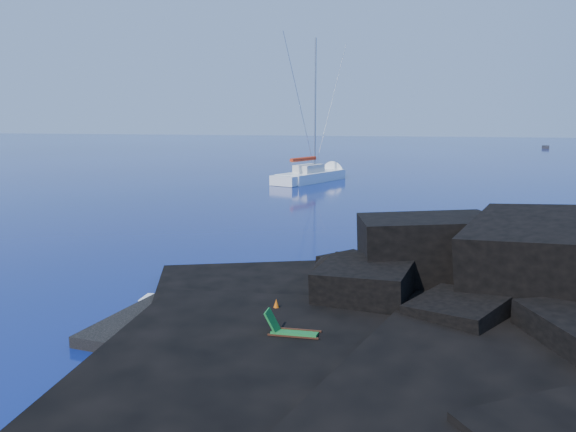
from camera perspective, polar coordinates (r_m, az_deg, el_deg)
name	(u,v)px	position (r m, az deg, el deg)	size (l,w,h in m)	color
ground	(109,324)	(19.55, -17.70, -10.40)	(400.00, 400.00, 0.00)	#040C3E
headland	(521,328)	(19.82, 22.60, -10.42)	(24.00, 24.00, 3.60)	black
beach	(245,331)	(18.11, -4.41, -11.59)	(8.50, 6.00, 0.70)	black
surf_foam	(294,291)	(22.06, 0.63, -7.59)	(10.00, 8.00, 0.06)	white
sailboat	(312,181)	(59.90, 2.42, 3.53)	(2.99, 14.25, 14.94)	white
deck_chair	(295,326)	(16.05, 0.69, -11.15)	(1.48, 0.65, 1.02)	#186E2B
towel	(248,320)	(17.97, -4.05, -10.47)	(2.15, 1.02, 0.06)	white
sunbather	(248,316)	(17.92, -4.05, -10.07)	(1.60, 0.39, 0.21)	tan
marker_cone	(276,307)	(18.27, -1.20, -9.27)	(0.37, 0.37, 0.56)	#D1570B
distant_boat_a	(545,148)	(139.31, 24.68, 6.26)	(1.47, 4.72, 0.63)	#242328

